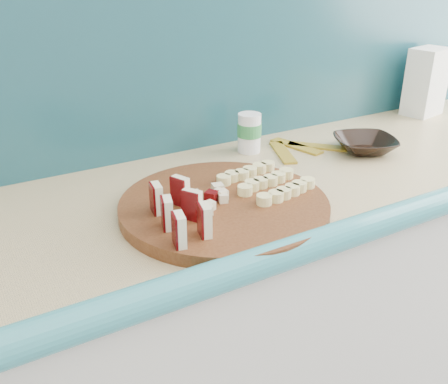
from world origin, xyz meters
name	(u,v)px	position (x,y,z in m)	size (l,w,h in m)	color
kitchen_counter	(339,294)	(0.10, 1.50, 0.46)	(2.20, 0.63, 0.91)	silver
backsplash	(296,47)	(0.10, 1.79, 1.16)	(2.20, 0.02, 0.50)	teal
cutting_board	(224,206)	(-0.37, 1.40, 0.92)	(0.44, 0.44, 0.03)	#43200E
apple_wedges	(180,209)	(-0.49, 1.36, 0.97)	(0.10, 0.19, 0.06)	beige
apple_chunks	(214,200)	(-0.40, 1.39, 0.95)	(0.06, 0.07, 0.02)	beige
banana_slices	(266,181)	(-0.25, 1.42, 0.95)	(0.19, 0.19, 0.02)	#ECE190
brown_bowl	(365,144)	(0.15, 1.52, 0.93)	(0.17, 0.17, 0.04)	black
flour_bag	(426,82)	(0.59, 1.69, 1.02)	(0.13, 0.09, 0.22)	white
canister	(249,132)	(-0.13, 1.68, 0.97)	(0.07, 0.07, 0.11)	white
banana_peel	(299,148)	(0.00, 1.63, 0.91)	(0.23, 0.19, 0.01)	#AF9021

